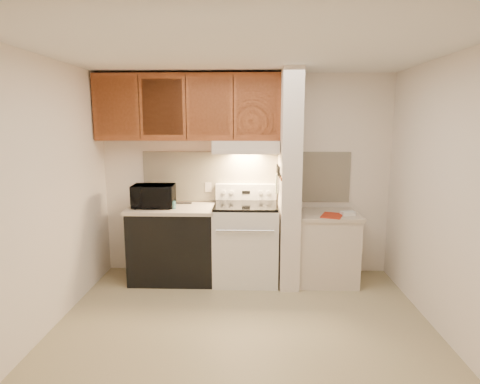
{
  "coord_description": "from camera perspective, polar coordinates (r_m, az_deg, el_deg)",
  "views": [
    {
      "loc": [
        0.07,
        -3.52,
        1.92
      ],
      "look_at": [
        -0.06,
        0.75,
        1.17
      ],
      "focal_mm": 30.0,
      "sensor_mm": 36.0,
      "label": 1
    }
  ],
  "objects": [
    {
      "name": "knife_blade_a",
      "position": [
        4.51,
        5.56,
        1.01
      ],
      "size": [
        0.01,
        0.03,
        0.16
      ],
      "primitive_type": "cube",
      "color": "silver",
      "rests_on": "knife_strip"
    },
    {
      "name": "knife_handle_b",
      "position": [
        4.59,
        5.5,
        3.06
      ],
      "size": [
        0.02,
        0.02,
        0.1
      ],
      "primitive_type": "cylinder",
      "color": "black",
      "rests_on": "knife_strip"
    },
    {
      "name": "ceiling",
      "position": [
        3.57,
        0.57,
        19.34
      ],
      "size": [
        3.6,
        3.6,
        0.0
      ],
      "primitive_type": "plane",
      "rotation": [
        3.14,
        0.0,
        0.0
      ],
      "color": "white",
      "rests_on": "wall_back"
    },
    {
      "name": "cab_door_c",
      "position": [
        4.71,
        -4.35,
        11.96
      ],
      "size": [
        0.46,
        0.01,
        0.63
      ],
      "primitive_type": "cube",
      "color": "brown",
      "rests_on": "upper_cabinets"
    },
    {
      "name": "left_countertop",
      "position": [
        4.89,
        -9.56,
        -2.32
      ],
      "size": [
        1.04,
        0.67,
        0.04
      ],
      "primitive_type": "cube",
      "color": "beige",
      "rests_on": "dishwasher_front"
    },
    {
      "name": "wall_back",
      "position": [
        5.07,
        0.88,
        2.38
      ],
      "size": [
        3.6,
        2.5,
        0.02
      ],
      "primitive_type": "cube",
      "rotation": [
        1.57,
        0.0,
        0.0
      ],
      "color": "white",
      "rests_on": "floor"
    },
    {
      "name": "wall_left",
      "position": [
        4.04,
        -25.9,
        -0.56
      ],
      "size": [
        0.02,
        3.0,
        2.5
      ],
      "primitive_type": "cube",
      "color": "white",
      "rests_on": "floor"
    },
    {
      "name": "oven_mitt",
      "position": [
        4.91,
        5.27,
        1.18
      ],
      "size": [
        0.03,
        0.1,
        0.24
      ],
      "primitive_type": "cube",
      "color": "gray",
      "rests_on": "partition_pillar"
    },
    {
      "name": "cab_door_a",
      "position": [
        4.95,
        -17.26,
        11.45
      ],
      "size": [
        0.46,
        0.01,
        0.63
      ],
      "primitive_type": "cube",
      "color": "brown",
      "rests_on": "upper_cabinets"
    },
    {
      "name": "knife_handle_a",
      "position": [
        4.49,
        5.58,
        2.9
      ],
      "size": [
        0.02,
        0.02,
        0.1
      ],
      "primitive_type": "cylinder",
      "color": "black",
      "rests_on": "knife_strip"
    },
    {
      "name": "knife_blade_e",
      "position": [
        4.84,
        5.3,
        1.5
      ],
      "size": [
        0.01,
        0.04,
        0.18
      ],
      "primitive_type": "cube",
      "color": "silver",
      "rests_on": "knife_strip"
    },
    {
      "name": "range_backguard",
      "position": [
        5.04,
        0.87,
        0.03
      ],
      "size": [
        0.76,
        0.08,
        0.2
      ],
      "primitive_type": "cube",
      "color": "silver",
      "rests_on": "range_body"
    },
    {
      "name": "range_knob_left_outer",
      "position": [
        5.0,
        -2.35,
        -0.04
      ],
      "size": [
        0.05,
        0.02,
        0.05
      ],
      "primitive_type": "cylinder",
      "rotation": [
        1.57,
        0.0,
        0.0
      ],
      "color": "silver",
      "rests_on": "range_backguard"
    },
    {
      "name": "cab_gap_a",
      "position": [
        4.87,
        -14.17,
        11.63
      ],
      "size": [
        0.01,
        0.01,
        0.73
      ],
      "primitive_type": "cube",
      "color": "black",
      "rests_on": "upper_cabinets"
    },
    {
      "name": "pillar_trim",
      "position": [
        4.72,
        5.61,
        2.39
      ],
      "size": [
        0.01,
        0.7,
        0.04
      ],
      "primitive_type": "cube",
      "color": "brown",
      "rests_on": "partition_pillar"
    },
    {
      "name": "cab_gap_b",
      "position": [
        4.75,
        -7.69,
        11.88
      ],
      "size": [
        0.01,
        0.01,
        0.73
      ],
      "primitive_type": "cube",
      "color": "black",
      "rests_on": "upper_cabinets"
    },
    {
      "name": "range_body",
      "position": [
        4.9,
        0.8,
        -7.36
      ],
      "size": [
        0.76,
        0.65,
        0.92
      ],
      "primitive_type": "cube",
      "color": "silver",
      "rests_on": "floor"
    },
    {
      "name": "knife_strip",
      "position": [
        4.67,
        5.58,
        2.55
      ],
      "size": [
        0.02,
        0.42,
        0.04
      ],
      "primitive_type": "cube",
      "color": "black",
      "rests_on": "partition_pillar"
    },
    {
      "name": "floor",
      "position": [
        4.01,
        0.5,
        -18.62
      ],
      "size": [
        3.6,
        3.6,
        0.0
      ],
      "primitive_type": "plane",
      "color": "tan",
      "rests_on": "ground"
    },
    {
      "name": "right_cab_base",
      "position": [
        4.99,
        12.11,
        -7.92
      ],
      "size": [
        0.7,
        0.6,
        0.81
      ],
      "primitive_type": "cube",
      "color": "beige",
      "rests_on": "floor"
    },
    {
      "name": "wall_right",
      "position": [
        3.98,
        27.43,
        -0.84
      ],
      "size": [
        0.02,
        3.0,
        2.5
      ],
      "primitive_type": "cube",
      "color": "white",
      "rests_on": "floor"
    },
    {
      "name": "range_knob_left_inner",
      "position": [
        5.0,
        -1.21,
        -0.05
      ],
      "size": [
        0.05,
        0.02,
        0.05
      ],
      "primitive_type": "cylinder",
      "rotation": [
        1.57,
        0.0,
        0.0
      ],
      "color": "silver",
      "rests_on": "range_backguard"
    },
    {
      "name": "teal_jar",
      "position": [
        4.78,
        -9.59,
        -1.81
      ],
      "size": [
        0.11,
        0.11,
        0.09
      ],
      "primitive_type": "cylinder",
      "rotation": [
        0.0,
        0.0,
        0.43
      ],
      "color": "#32696C",
      "rests_on": "left_countertop"
    },
    {
      "name": "cab_door_b",
      "position": [
        4.8,
        -10.97,
        11.77
      ],
      "size": [
        0.46,
        0.01,
        0.63
      ],
      "primitive_type": "cube",
      "color": "brown",
      "rests_on": "upper_cabinets"
    },
    {
      "name": "knife_handle_e",
      "position": [
        4.82,
        5.32,
        3.39
      ],
      "size": [
        0.02,
        0.02,
        0.1
      ],
      "primitive_type": "cylinder",
      "color": "black",
      "rests_on": "knife_strip"
    },
    {
      "name": "oven_handle",
      "position": [
        4.48,
        0.73,
        -5.54
      ],
      "size": [
        0.65,
        0.02,
        0.02
      ],
      "primitive_type": "cylinder",
      "rotation": [
        0.0,
        1.57,
        0.0
      ],
      "color": "silver",
      "rests_on": "range_body"
    },
    {
      "name": "cab_gap_c",
      "position": [
        4.69,
        -0.96,
        11.99
      ],
      "size": [
        0.01,
        0.01,
        0.73
      ],
      "primitive_type": "cube",
      "color": "black",
      "rests_on": "upper_cabinets"
    },
    {
      "name": "outlet",
      "position": [
        5.09,
        -4.54,
        0.68
      ],
      "size": [
        0.08,
        0.01,
        0.12
      ],
      "primitive_type": "cube",
      "color": "beige",
      "rests_on": "backsplash"
    },
    {
      "name": "range_knob_right_outer",
      "position": [
        5.0,
        4.07,
        -0.08
      ],
      "size": [
        0.05,
        0.02,
        0.05
      ],
      "primitive_type": "cylinder",
      "rotation": [
        1.57,
        0.0,
        0.0
      ],
      "color": "silver",
      "rests_on": "range_backguard"
    },
    {
      "name": "red_folder",
      "position": [
        4.74,
        12.95,
        -3.27
      ],
      "size": [
        0.31,
        0.36,
        0.01
      ],
      "primitive_type": "cube",
      "rotation": [
        0.0,
        0.0,
        -0.36
      ],
      "color": "#A82A14",
      "rests_on": "right_countertop"
    },
    {
      "name": "range_hood",
      "position": [
        4.81,
        0.85,
        6.46
      ],
      "size": [
        0.78,
        0.44,
        0.15
      ],
      "primitive_type": "cube",
      "color": "beige",
      "rests_on": "upper_cabinets"
    },
    {
      "name": "spoon_rest",
      "position": [
        5.06,
        -8.02,
        -1.56
      ],
      "size": [
        0.2,
        0.07,
        0.01
      ],
      "primitive_type": "cube",
      "rotation": [
        0.0,
        0.0,
        0.05
      ],
      "color": "black",
      "rests_on": "left_countertop"
    },
    {
      "name": "knife_blade_d",
      "position": [
        4.75,
        5.36,
        1.47
      ],
      "size": [
        0.01,
        0.04,
        0.16
      ],
      "primitive_type": "cube",
      "color": "silver",
      "rests_on": "knife_strip"
    },
    {
      "name": "range_display",
      "position": [
        5.0,
        0.86,
        -0.05
      ],
      "size": [
        0.1,
        0.01,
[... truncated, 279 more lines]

